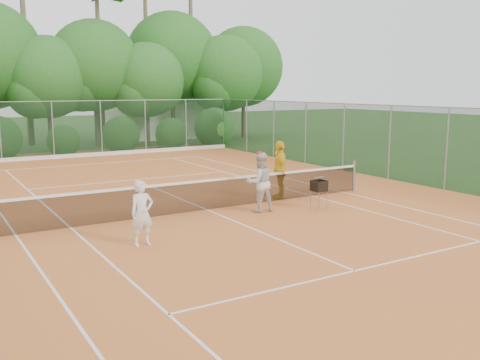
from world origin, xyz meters
The scene contains 15 objects.
ground centered at (0.00, 0.00, 0.00)m, with size 120.00×120.00×0.00m, color #254719.
clay_court centered at (0.00, 0.00, 0.01)m, with size 18.00×36.00×0.02m, color orange.
club_building centered at (9.00, 24.00, 1.50)m, with size 8.00×5.00×3.00m, color beige.
tennis_net centered at (0.00, 0.00, 0.53)m, with size 11.97×0.10×1.10m.
player_white centered at (-3.03, -2.43, 0.80)m, with size 0.57×0.37×1.55m, color white.
player_center_grp centered at (1.26, -0.93, 0.92)m, with size 0.93×0.76×1.83m.
player_yellow centered at (2.89, 0.33, 1.00)m, with size 1.15×0.48×1.96m, color yellow.
ball_hopper centered at (2.98, -1.62, 0.74)m, with size 0.39×0.39×0.90m.
stray_ball_a centered at (1.15, 9.14, 0.05)m, with size 0.07×0.07×0.07m, color #C7D932.
stray_ball_b centered at (-1.86, 10.64, 0.05)m, with size 0.07×0.07×0.07m, color #C9EF37.
stray_ball_c centered at (0.69, 11.07, 0.05)m, with size 0.07×0.07×0.07m, color #CCDB33.
court_markings centered at (0.00, 0.00, 0.02)m, with size 11.03×23.83×0.01m.
fence_back centered at (0.00, 15.00, 1.52)m, with size 18.07×0.07×3.00m.
fence_right centered at (9.00, -1.50, 1.52)m, with size 0.07×33.07×3.00m.
tropical_treeline centered at (1.43, 20.22, 5.11)m, with size 32.10×8.49×15.03m.
Camera 1 is at (-7.39, -14.10, 3.70)m, focal length 40.00 mm.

